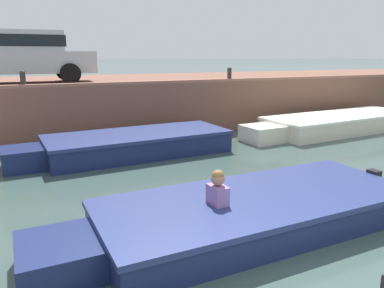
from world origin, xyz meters
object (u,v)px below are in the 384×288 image
at_px(car_left_inner_silver, 23,55).
at_px(mooring_bollard_mid, 23,78).
at_px(boat_moored_east_cream, 335,124).
at_px(mooring_bollard_east, 229,73).
at_px(boat_moored_central_navy, 130,144).
at_px(motorboat_passing, 246,213).

bearing_deg(car_left_inner_silver, mooring_bollard_mid, -92.36).
bearing_deg(mooring_bollard_mid, boat_moored_east_cream, -11.51).
bearing_deg(boat_moored_east_cream, mooring_bollard_east, 147.50).
bearing_deg(mooring_bollard_east, car_left_inner_silver, 164.81).
xyz_separation_m(boat_moored_east_cream, mooring_bollard_east, (-2.93, 1.87, 1.59)).
distance_m(boat_moored_central_navy, motorboat_passing, 4.71).
bearing_deg(car_left_inner_silver, motorboat_passing, -72.17).
bearing_deg(motorboat_passing, boat_moored_central_navy, 95.52).
bearing_deg(mooring_bollard_east, boat_moored_east_cream, -32.50).
relative_size(boat_moored_central_navy, car_left_inner_silver, 1.29).
bearing_deg(boat_moored_east_cream, car_left_inner_silver, 158.73).
bearing_deg(boat_moored_central_navy, mooring_bollard_east, 26.64).
bearing_deg(motorboat_passing, boat_moored_east_cream, 36.75).
bearing_deg(car_left_inner_silver, mooring_bollard_east, -15.19).
bearing_deg(car_left_inner_silver, boat_moored_east_cream, -21.27).
relative_size(car_left_inner_silver, mooring_bollard_east, 9.56).
relative_size(motorboat_passing, car_left_inner_silver, 1.36).
bearing_deg(mooring_bollard_mid, boat_moored_central_navy, -40.71).
distance_m(boat_moored_central_navy, car_left_inner_silver, 4.81).
height_order(boat_moored_east_cream, mooring_bollard_east, mooring_bollard_east).
relative_size(boat_moored_east_cream, mooring_bollard_mid, 14.94).
bearing_deg(mooring_bollard_mid, car_left_inner_silver, 87.64).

